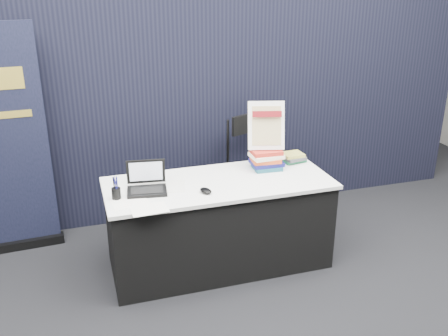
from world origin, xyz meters
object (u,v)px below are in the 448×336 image
pullup_banner (1,157)px  book_stack_tall (267,159)px  display_table (219,223)px  laptop (146,184)px  info_sign (266,126)px  stacking_chair (257,167)px  book_stack_short (294,157)px

pullup_banner → book_stack_tall: bearing=-19.7°
display_table → pullup_banner: pullup_banner is taller
display_table → laptop: 0.72m
info_sign → stacking_chair: size_ratio=0.39×
display_table → info_sign: (0.47, 0.18, 0.74)m
laptop → stacking_chair: 1.30m
info_sign → pullup_banner: size_ratio=0.21×
laptop → info_sign: bearing=17.9°
display_table → book_stack_short: bearing=16.7°
pullup_banner → display_table: bearing=-28.3°
display_table → book_stack_tall: book_stack_tall is taller
pullup_banner → book_stack_short: bearing=-16.1°
laptop → book_stack_tall: size_ratio=1.25×
book_stack_short → pullup_banner: size_ratio=0.10×
laptop → book_stack_tall: bearing=16.3°
book_stack_short → stacking_chair: 0.46m
display_table → info_sign: bearing=20.9°
laptop → book_stack_short: bearing=17.8°
laptop → stacking_chair: bearing=35.5°
laptop → pullup_banner: (-1.08, 0.78, 0.06)m
display_table → laptop: (-0.58, -0.01, 0.43)m
laptop → info_sign: (1.05, 0.18, 0.31)m
book_stack_tall → book_stack_short: book_stack_tall is taller
laptop → info_sign: size_ratio=0.78×
laptop → book_stack_tall: 1.06m
display_table → book_stack_short: book_stack_short is taller
book_stack_tall → stacking_chair: (0.09, 0.44, -0.24)m
info_sign → stacking_chair: 0.67m
display_table → stacking_chair: size_ratio=1.69×
book_stack_short → pullup_banner: (-2.42, 0.55, 0.08)m
book_stack_short → stacking_chair: size_ratio=0.19×
book_stack_short → stacking_chair: bearing=118.7°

